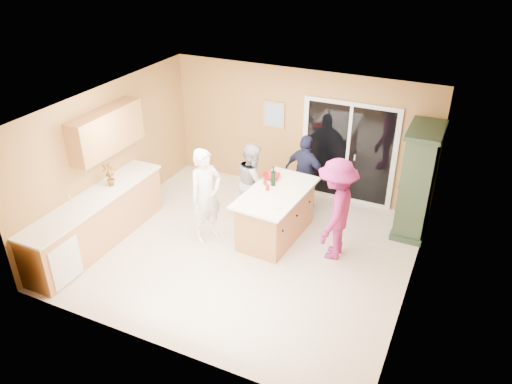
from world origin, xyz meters
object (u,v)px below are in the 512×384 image
at_px(green_hutch, 418,183).
at_px(woman_grey, 253,182).
at_px(woman_navy, 305,173).
at_px(woman_magenta, 336,210).
at_px(woman_white, 206,196).
at_px(kitchen_island, 276,215).

xyz_separation_m(green_hutch, woman_grey, (-2.85, -0.84, -0.22)).
xyz_separation_m(woman_navy, woman_magenta, (0.99, -1.27, 0.12)).
relative_size(green_hutch, woman_white, 1.16).
relative_size(kitchen_island, green_hutch, 0.90).
distance_m(woman_grey, woman_magenta, 1.85).
bearing_deg(woman_grey, woman_navy, -75.14).
bearing_deg(woman_navy, green_hutch, -162.82).
relative_size(kitchen_island, woman_navy, 1.17).
relative_size(green_hutch, woman_navy, 1.30).
bearing_deg(woman_magenta, green_hutch, 140.31).
relative_size(kitchen_island, woman_grey, 1.19).
relative_size(woman_grey, woman_magenta, 0.85).
relative_size(kitchen_island, woman_magenta, 1.01).
distance_m(kitchen_island, green_hutch, 2.59).
height_order(woman_grey, woman_navy, woman_navy).
height_order(green_hutch, woman_magenta, green_hutch).
bearing_deg(woman_grey, woman_magenta, -135.11).
height_order(woman_white, woman_navy, woman_white).
bearing_deg(kitchen_island, woman_grey, 151.17).
height_order(woman_grey, woman_magenta, woman_magenta).
relative_size(woman_grey, woman_navy, 0.98).
distance_m(woman_navy, woman_magenta, 1.61).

